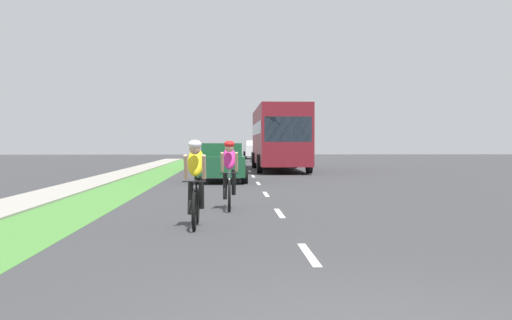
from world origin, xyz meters
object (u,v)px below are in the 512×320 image
Objects in this scene: cyclist_lead at (196,182)px; cyclist_trailing at (229,174)px; suv_white at (255,149)px; pickup_red at (266,152)px; bus_maroon at (279,135)px; sedan_dark_green at (222,162)px.

cyclist_trailing is at bearing 78.76° from cyclist_lead.
cyclist_lead is 49.99m from suv_white.
bus_maroon is at bearing -90.71° from pickup_red.
sedan_dark_green is 36.39m from suv_white.
cyclist_lead is 0.40× the size of sedan_dark_green.
cyclist_lead is 13.62m from sedan_dark_green.
cyclist_lead is 24.33m from bus_maroon.
bus_maroon is at bearing -89.30° from suv_white.
cyclist_lead is 0.34× the size of pickup_red.
pickup_red is 9.61m from suv_white.
cyclist_trailing is 46.90m from suv_white.
bus_maroon is 2.47× the size of suv_white.
sedan_dark_green is (0.31, 13.61, -0.04)m from cyclist_lead.
suv_white reaches higher than cyclist_trailing.
bus_maroon is (3.37, 24.06, 1.17)m from cyclist_lead.
cyclist_trailing is 0.37× the size of suv_white.
pickup_red is at bearing 84.93° from cyclist_lead.
sedan_dark_green is at bearing -96.98° from pickup_red.
bus_maroon is at bearing 73.64° from sedan_dark_green.
cyclist_trailing is at bearing -88.37° from sedan_dark_green.
pickup_red is at bearing 83.02° from sedan_dark_green.
pickup_red is 1.09× the size of suv_white.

